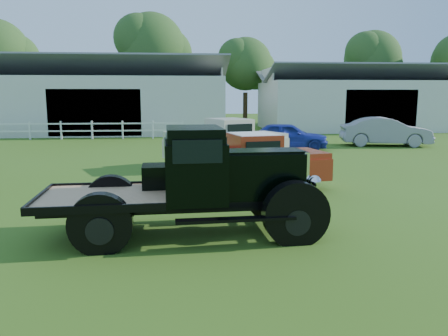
{
  "coord_description": "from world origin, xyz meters",
  "views": [
    {
      "loc": [
        -0.72,
        -9.62,
        2.86
      ],
      "look_at": [
        0.2,
        1.2,
        1.05
      ],
      "focal_mm": 35.0,
      "sensor_mm": 36.0,
      "label": 1
    }
  ],
  "objects_px": {
    "red_pickup": "(250,162)",
    "white_pickup": "(227,143)",
    "misc_car_blue": "(287,136)",
    "misc_car_grey": "(385,132)",
    "vintage_flatbed": "(189,181)"
  },
  "relations": [
    {
      "from": "vintage_flatbed",
      "to": "misc_car_blue",
      "type": "xyz_separation_m",
      "value": [
        5.33,
        14.1,
        -0.39
      ]
    },
    {
      "from": "red_pickup",
      "to": "vintage_flatbed",
      "type": "bearing_deg",
      "value": -126.3
    },
    {
      "from": "red_pickup",
      "to": "misc_car_grey",
      "type": "bearing_deg",
      "value": 37.97
    },
    {
      "from": "red_pickup",
      "to": "white_pickup",
      "type": "bearing_deg",
      "value": 81.12
    },
    {
      "from": "red_pickup",
      "to": "white_pickup",
      "type": "height_order",
      "value": "white_pickup"
    },
    {
      "from": "red_pickup",
      "to": "misc_car_grey",
      "type": "distance_m",
      "value": 14.65
    },
    {
      "from": "white_pickup",
      "to": "misc_car_grey",
      "type": "xyz_separation_m",
      "value": [
        9.7,
        6.32,
        -0.13
      ]
    },
    {
      "from": "red_pickup",
      "to": "misc_car_blue",
      "type": "distance_m",
      "value": 10.58
    },
    {
      "from": "white_pickup",
      "to": "misc_car_grey",
      "type": "height_order",
      "value": "white_pickup"
    },
    {
      "from": "white_pickup",
      "to": "misc_car_blue",
      "type": "height_order",
      "value": "white_pickup"
    },
    {
      "from": "misc_car_grey",
      "to": "white_pickup",
      "type": "bearing_deg",
      "value": 134.67
    },
    {
      "from": "vintage_flatbed",
      "to": "white_pickup",
      "type": "height_order",
      "value": "vintage_flatbed"
    },
    {
      "from": "white_pickup",
      "to": "red_pickup",
      "type": "bearing_deg",
      "value": -111.35
    },
    {
      "from": "vintage_flatbed",
      "to": "misc_car_grey",
      "type": "xyz_separation_m",
      "value": [
        11.31,
        15.3,
        -0.3
      ]
    },
    {
      "from": "misc_car_grey",
      "to": "red_pickup",
      "type": "bearing_deg",
      "value": 151.43
    }
  ]
}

